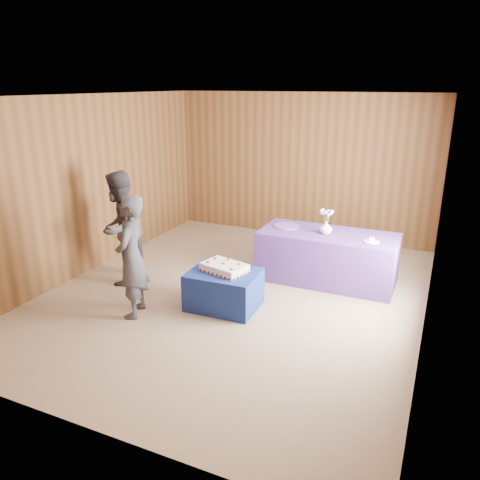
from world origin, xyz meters
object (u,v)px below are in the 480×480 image
Objects in this scene: serving_table at (327,257)px; guest_right at (120,228)px; cake_table at (224,289)px; vase at (326,228)px; sheet_cake at (224,267)px; guest_left at (131,257)px.

guest_right is at bearing -155.51° from serving_table.
cake_table is 1.86m from guest_right.
cake_table is 1.81m from vase.
sheet_cake is at bearing 73.87° from guest_right.
guest_left is 1.14m from guest_right.
guest_left is at bearing 32.36° from guest_right.
guest_right is at bearing -154.12° from guest_left.
serving_table is at bearing 47.30° from vase.
guest_left reaches higher than cake_table.
sheet_cake is 1.20m from guest_left.
vase is at bearing 117.77° from guest_left.
sheet_cake is 1.71m from vase.
sheet_cake is at bearing 99.36° from cake_table.
vase is (-0.04, -0.04, 0.47)m from serving_table.
guest_right is (-2.78, -1.27, 0.46)m from serving_table.
serving_table is 1.74m from sheet_cake.
vase is (0.99, 1.39, 0.59)m from cake_table.
cake_table is 1.28m from guest_left.
sheet_cake is at bearing -126.40° from vase.
guest_right reaches higher than vase.
guest_right reaches higher than cake_table.
vase is 3.01m from guest_right.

